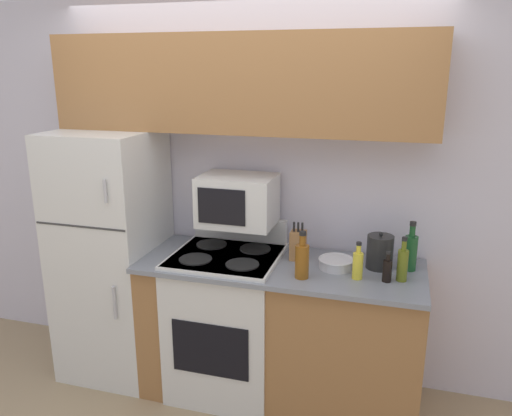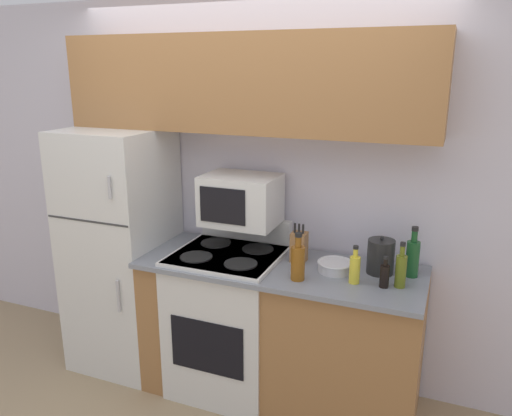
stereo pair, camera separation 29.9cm
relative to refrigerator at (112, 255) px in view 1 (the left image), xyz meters
The scene contains 15 objects.
ground_plane 1.26m from the refrigerator, 20.04° to the right, with size 12.00×12.00×0.00m, color tan.
wall_back 1.03m from the refrigerator, 22.06° to the left, with size 8.00×0.05×2.55m.
lower_cabinets 1.25m from the refrigerator, ahead, with size 1.74×0.67×0.93m.
refrigerator is the anchor object (origin of this frame).
upper_cabinets 1.45m from the refrigerator, 10.94° to the left, with size 2.38×0.32×0.59m.
stove 0.91m from the refrigerator, ahead, with size 0.67×0.65×1.12m.
microwave 0.98m from the refrigerator, ahead, with size 0.47×0.35×0.32m.
knife_block 1.30m from the refrigerator, ahead, with size 0.09×0.09×0.25m.
bowl 1.54m from the refrigerator, ahead, with size 0.21×0.21×0.06m.
bottle_wine_green 1.97m from the refrigerator, ahead, with size 0.08×0.08×0.30m.
bottle_olive_oil 1.92m from the refrigerator, ahead, with size 0.06×0.06×0.26m.
bottle_soy_sauce 1.84m from the refrigerator, ahead, with size 0.05×0.05×0.18m.
bottle_whiskey 1.38m from the refrigerator, ahead, with size 0.08×0.08×0.28m.
bottle_cooking_spray 1.68m from the refrigerator, ahead, with size 0.06×0.06×0.22m.
kettle 1.79m from the refrigerator, ahead, with size 0.16×0.16×0.23m.
Camera 1 is at (0.97, -2.49, 2.10)m, focal length 35.00 mm.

